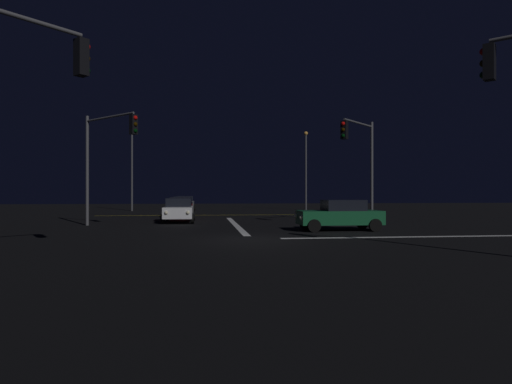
{
  "coord_description": "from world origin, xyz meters",
  "views": [
    {
      "loc": [
        -1.97,
        -18.49,
        1.94
      ],
      "look_at": [
        1.68,
        11.94,
        1.98
      ],
      "focal_mm": 31.21,
      "sensor_mm": 36.0,
      "label": 1
    }
  ],
  "objects_px": {
    "sedan_black": "(183,205)",
    "sedan_white": "(179,210)",
    "traffic_signal_nw": "(106,148)",
    "streetlamp_left_far": "(132,156)",
    "sedan_red": "(181,207)",
    "sedan_gray": "(185,203)",
    "streetlamp_right_far": "(306,165)",
    "sedan_green_crossing": "(340,215)",
    "traffic_signal_ne": "(361,152)"
  },
  "relations": [
    {
      "from": "sedan_gray",
      "to": "streetlamp_left_far",
      "type": "height_order",
      "value": "streetlamp_left_far"
    },
    {
      "from": "sedan_white",
      "to": "sedan_green_crossing",
      "type": "distance_m",
      "value": 11.34
    },
    {
      "from": "traffic_signal_nw",
      "to": "streetlamp_left_far",
      "type": "distance_m",
      "value": 22.65
    },
    {
      "from": "sedan_white",
      "to": "traffic_signal_ne",
      "type": "height_order",
      "value": "traffic_signal_ne"
    },
    {
      "from": "sedan_red",
      "to": "streetlamp_right_far",
      "type": "relative_size",
      "value": 0.49
    },
    {
      "from": "sedan_green_crossing",
      "to": "streetlamp_right_far",
      "type": "xyz_separation_m",
      "value": [
        4.42,
        26.37,
        4.26
      ]
    },
    {
      "from": "sedan_red",
      "to": "sedan_black",
      "type": "height_order",
      "value": "same"
    },
    {
      "from": "sedan_white",
      "to": "sedan_red",
      "type": "xyz_separation_m",
      "value": [
        -0.18,
        5.83,
        0.0
      ]
    },
    {
      "from": "sedan_black",
      "to": "streetlamp_left_far",
      "type": "xyz_separation_m",
      "value": [
        -5.6,
        6.47,
        5.03
      ]
    },
    {
      "from": "sedan_white",
      "to": "sedan_green_crossing",
      "type": "xyz_separation_m",
      "value": [
        8.54,
        -7.45,
        0.0
      ]
    },
    {
      "from": "sedan_red",
      "to": "traffic_signal_ne",
      "type": "bearing_deg",
      "value": -39.28
    },
    {
      "from": "sedan_black",
      "to": "sedan_white",
      "type": "bearing_deg",
      "value": -88.5
    },
    {
      "from": "sedan_red",
      "to": "sedan_black",
      "type": "distance_m",
      "value": 6.61
    },
    {
      "from": "traffic_signal_nw",
      "to": "streetlamp_right_far",
      "type": "distance_m",
      "value": 28.14
    },
    {
      "from": "streetlamp_right_far",
      "to": "sedan_red",
      "type": "bearing_deg",
      "value": -135.13
    },
    {
      "from": "traffic_signal_nw",
      "to": "streetlamp_left_far",
      "type": "bearing_deg",
      "value": 95.13
    },
    {
      "from": "sedan_red",
      "to": "traffic_signal_nw",
      "type": "relative_size",
      "value": 0.67
    },
    {
      "from": "streetlamp_left_far",
      "to": "sedan_white",
      "type": "bearing_deg",
      "value": -72.61
    },
    {
      "from": "sedan_black",
      "to": "traffic_signal_nw",
      "type": "height_order",
      "value": "traffic_signal_nw"
    },
    {
      "from": "traffic_signal_nw",
      "to": "sedan_black",
      "type": "bearing_deg",
      "value": 77.44
    },
    {
      "from": "sedan_green_crossing",
      "to": "traffic_signal_nw",
      "type": "distance_m",
      "value": 13.53
    },
    {
      "from": "sedan_red",
      "to": "sedan_gray",
      "type": "bearing_deg",
      "value": 90.52
    },
    {
      "from": "sedan_red",
      "to": "streetlamp_right_far",
      "type": "distance_m",
      "value": 19.03
    },
    {
      "from": "sedan_green_crossing",
      "to": "traffic_signal_nw",
      "type": "bearing_deg",
      "value": 162.82
    },
    {
      "from": "traffic_signal_nw",
      "to": "sedan_white",
      "type": "bearing_deg",
      "value": 42.76
    },
    {
      "from": "sedan_red",
      "to": "sedan_white",
      "type": "bearing_deg",
      "value": -88.24
    },
    {
      "from": "sedan_green_crossing",
      "to": "streetlamp_right_far",
      "type": "height_order",
      "value": "streetlamp_right_far"
    },
    {
      "from": "sedan_red",
      "to": "sedan_black",
      "type": "relative_size",
      "value": 1.0
    },
    {
      "from": "sedan_gray",
      "to": "streetlamp_left_far",
      "type": "xyz_separation_m",
      "value": [
        -5.63,
        0.67,
        5.03
      ]
    },
    {
      "from": "traffic_signal_nw",
      "to": "traffic_signal_ne",
      "type": "distance_m",
      "value": 15.03
    },
    {
      "from": "sedan_gray",
      "to": "traffic_signal_nw",
      "type": "distance_m",
      "value": 22.45
    },
    {
      "from": "sedan_white",
      "to": "streetlamp_right_far",
      "type": "distance_m",
      "value": 23.32
    },
    {
      "from": "sedan_gray",
      "to": "traffic_signal_nw",
      "type": "bearing_deg",
      "value": -99.38
    },
    {
      "from": "sedan_red",
      "to": "traffic_signal_nw",
      "type": "bearing_deg",
      "value": -111.52
    },
    {
      "from": "sedan_gray",
      "to": "streetlamp_left_far",
      "type": "relative_size",
      "value": 0.42
    },
    {
      "from": "traffic_signal_ne",
      "to": "sedan_white",
      "type": "bearing_deg",
      "value": 162.93
    },
    {
      "from": "sedan_gray",
      "to": "sedan_black",
      "type": "bearing_deg",
      "value": -90.33
    },
    {
      "from": "traffic_signal_ne",
      "to": "streetlamp_right_far",
      "type": "distance_m",
      "value": 22.42
    },
    {
      "from": "sedan_gray",
      "to": "traffic_signal_nw",
      "type": "xyz_separation_m",
      "value": [
        -3.61,
        -21.85,
        3.67
      ]
    },
    {
      "from": "streetlamp_right_far",
      "to": "streetlamp_left_far",
      "type": "xyz_separation_m",
      "value": [
        -18.89,
        -0.0,
        0.76
      ]
    },
    {
      "from": "sedan_green_crossing",
      "to": "streetlamp_left_far",
      "type": "height_order",
      "value": "streetlamp_left_far"
    },
    {
      "from": "sedan_red",
      "to": "streetlamp_right_far",
      "type": "bearing_deg",
      "value": 44.87
    },
    {
      "from": "sedan_red",
      "to": "streetlamp_left_far",
      "type": "xyz_separation_m",
      "value": [
        -5.74,
        13.08,
        5.03
      ]
    },
    {
      "from": "sedan_white",
      "to": "sedan_black",
      "type": "bearing_deg",
      "value": 91.5
    },
    {
      "from": "sedan_red",
      "to": "sedan_green_crossing",
      "type": "height_order",
      "value": "same"
    },
    {
      "from": "sedan_gray",
      "to": "streetlamp_right_far",
      "type": "relative_size",
      "value": 0.49
    },
    {
      "from": "sedan_black",
      "to": "streetlamp_right_far",
      "type": "height_order",
      "value": "streetlamp_right_far"
    },
    {
      "from": "sedan_white",
      "to": "sedan_black",
      "type": "xyz_separation_m",
      "value": [
        -0.33,
        12.44,
        0.0
      ]
    },
    {
      "from": "sedan_green_crossing",
      "to": "traffic_signal_ne",
      "type": "distance_m",
      "value": 6.01
    },
    {
      "from": "sedan_red",
      "to": "sedan_black",
      "type": "bearing_deg",
      "value": 91.27
    }
  ]
}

